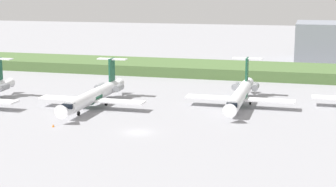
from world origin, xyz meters
TOP-DOWN VIEW (x-y plane):
  - ground_plane at (0.00, 30.00)m, footprint 500.00×500.00m
  - grass_berm at (0.00, 66.13)m, footprint 320.00×20.00m
  - regional_jet_third at (-15.10, 16.67)m, footprint 22.81×31.00m
  - regional_jet_fourth at (14.45, 25.68)m, footprint 22.81×31.00m
  - safety_cone_front_marker at (-15.89, -0.55)m, footprint 0.44×0.44m

SIDE VIEW (x-z plane):
  - ground_plane at x=0.00m, z-range 0.00..0.00m
  - safety_cone_front_marker at x=-15.89m, z-range 0.00..0.55m
  - grass_berm at x=0.00m, z-range 0.00..2.94m
  - regional_jet_third at x=-15.10m, z-range -1.96..7.04m
  - regional_jet_fourth at x=14.45m, z-range -1.96..7.04m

